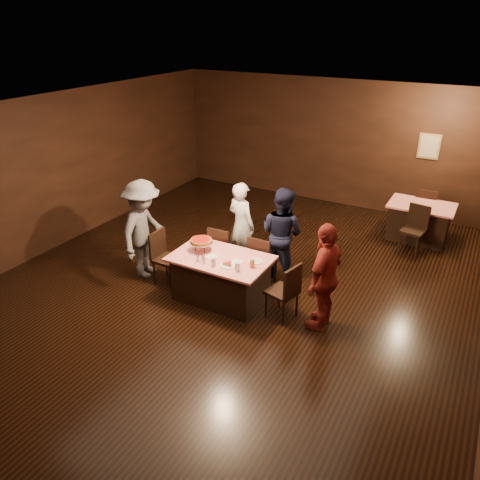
% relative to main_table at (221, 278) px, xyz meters
% --- Properties ---
extents(room, '(10.00, 10.04, 3.02)m').
position_rel_main_table_xyz_m(room, '(0.04, 0.22, 1.75)').
color(room, black).
rests_on(room, ground).
extents(main_table, '(1.60, 1.00, 0.77)m').
position_rel_main_table_xyz_m(main_table, '(0.00, 0.00, 0.00)').
color(main_table, red).
rests_on(main_table, ground).
extents(back_table, '(1.30, 0.90, 0.77)m').
position_rel_main_table_xyz_m(back_table, '(2.44, 4.01, 0.00)').
color(back_table, red).
rests_on(back_table, ground).
extents(chair_far_left, '(0.44, 0.44, 0.95)m').
position_rel_main_table_xyz_m(chair_far_left, '(-0.40, 0.75, 0.09)').
color(chair_far_left, black).
rests_on(chair_far_left, ground).
extents(chair_far_right, '(0.42, 0.42, 0.95)m').
position_rel_main_table_xyz_m(chair_far_right, '(0.40, 0.75, 0.09)').
color(chair_far_right, black).
rests_on(chair_far_right, ground).
extents(chair_end_left, '(0.43, 0.43, 0.95)m').
position_rel_main_table_xyz_m(chair_end_left, '(-1.10, 0.00, 0.09)').
color(chair_end_left, black).
rests_on(chair_end_left, ground).
extents(chair_end_right, '(0.51, 0.51, 0.95)m').
position_rel_main_table_xyz_m(chair_end_right, '(1.10, 0.00, 0.09)').
color(chair_end_right, black).
rests_on(chair_end_right, ground).
extents(chair_back_near, '(0.49, 0.49, 0.95)m').
position_rel_main_table_xyz_m(chair_back_near, '(2.44, 3.31, 0.09)').
color(chair_back_near, black).
rests_on(chair_back_near, ground).
extents(chair_back_far, '(0.43, 0.43, 0.95)m').
position_rel_main_table_xyz_m(chair_back_far, '(2.44, 4.61, 0.09)').
color(chair_back_far, black).
rests_on(chair_back_far, ground).
extents(diner_white_jacket, '(0.68, 0.55, 1.64)m').
position_rel_main_table_xyz_m(diner_white_jacket, '(-0.27, 1.18, 0.43)').
color(diner_white_jacket, silver).
rests_on(diner_white_jacket, ground).
extents(diner_navy_hoodie, '(0.93, 0.79, 1.68)m').
position_rel_main_table_xyz_m(diner_navy_hoodie, '(0.54, 1.18, 0.46)').
color(diner_navy_hoodie, black).
rests_on(diner_navy_hoodie, ground).
extents(diner_grey_knit, '(0.85, 1.26, 1.80)m').
position_rel_main_table_xyz_m(diner_grey_knit, '(-1.60, 0.03, 0.51)').
color(diner_grey_knit, slate).
rests_on(diner_grey_knit, ground).
extents(diner_red_shirt, '(0.49, 1.03, 1.70)m').
position_rel_main_table_xyz_m(diner_red_shirt, '(1.73, 0.09, 0.47)').
color(diner_red_shirt, maroon).
rests_on(diner_red_shirt, ground).
extents(pizza_stand, '(0.38, 0.38, 0.22)m').
position_rel_main_table_xyz_m(pizza_stand, '(-0.40, 0.05, 0.57)').
color(pizza_stand, black).
rests_on(pizza_stand, main_table).
extents(plate_with_slice, '(0.25, 0.25, 0.06)m').
position_rel_main_table_xyz_m(plate_with_slice, '(0.25, -0.18, 0.41)').
color(plate_with_slice, white).
rests_on(plate_with_slice, main_table).
extents(plate_empty, '(0.25, 0.25, 0.01)m').
position_rel_main_table_xyz_m(plate_empty, '(0.55, 0.15, 0.39)').
color(plate_empty, white).
rests_on(plate_empty, main_table).
extents(glass_front_left, '(0.08, 0.08, 0.14)m').
position_rel_main_table_xyz_m(glass_front_left, '(0.05, -0.30, 0.46)').
color(glass_front_left, silver).
rests_on(glass_front_left, main_table).
extents(glass_front_right, '(0.08, 0.08, 0.14)m').
position_rel_main_table_xyz_m(glass_front_right, '(0.45, -0.25, 0.46)').
color(glass_front_right, silver).
rests_on(glass_front_right, main_table).
extents(glass_amber, '(0.08, 0.08, 0.14)m').
position_rel_main_table_xyz_m(glass_amber, '(0.60, -0.05, 0.46)').
color(glass_amber, '#BF7F26').
rests_on(glass_amber, main_table).
extents(condiments, '(0.17, 0.10, 0.09)m').
position_rel_main_table_xyz_m(condiments, '(-0.18, -0.28, 0.43)').
color(condiments, silver).
rests_on(condiments, main_table).
extents(napkin_center, '(0.19, 0.19, 0.01)m').
position_rel_main_table_xyz_m(napkin_center, '(0.30, 0.00, 0.39)').
color(napkin_center, white).
rests_on(napkin_center, main_table).
extents(napkin_left, '(0.21, 0.21, 0.01)m').
position_rel_main_table_xyz_m(napkin_left, '(-0.15, -0.05, 0.39)').
color(napkin_left, white).
rests_on(napkin_left, main_table).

